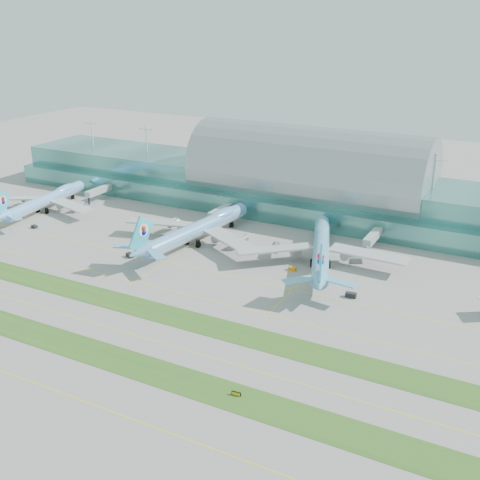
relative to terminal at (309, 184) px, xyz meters
The scene contains 18 objects.
ground 129.58m from the terminal, 90.00° to the right, with size 700.00×700.00×0.00m, color gray.
terminal is the anchor object (origin of this frame).
grass_strip_near 157.43m from the terminal, 90.00° to the right, with size 420.00×12.00×0.08m, color #2D591E.
grass_strip_far 127.58m from the terminal, 90.00° to the right, with size 420.00×12.00×0.08m, color #2D591E.
taxiline_a 177.36m from the terminal, 90.00° to the right, with size 420.00×0.35×0.01m, color yellow.
taxiline_b 143.50m from the terminal, 90.00° to the right, with size 420.00×0.35×0.01m, color yellow.
taxiline_c 111.70m from the terminal, 90.01° to the right, with size 420.00×0.35×0.01m, color yellow.
taxiline_d 89.92m from the terminal, 90.01° to the right, with size 420.00×0.35×0.01m, color yellow.
airliner_a 133.46m from the terminal, 152.45° to the right, with size 61.47×70.22×19.33m.
airliner_b 69.35m from the terminal, 111.90° to the right, with size 70.54×80.57×22.18m.
airliner_c 68.08m from the terminal, 63.72° to the right, with size 65.02×75.69×21.57m.
gse_a 149.54m from the terminal, 148.33° to the right, with size 3.49×1.75×1.63m, color orange.
gse_b 134.58m from the terminal, 141.09° to the right, with size 2.97×1.85×1.27m, color black.
gse_c 101.93m from the terminal, 114.67° to the right, with size 3.40×1.99×1.66m, color black.
gse_d 88.09m from the terminal, 113.73° to the right, with size 3.73×1.79×1.35m, color black.
gse_e 77.54m from the terminal, 72.58° to the right, with size 2.96×1.63×1.40m, color orange.
gse_f 99.89m from the terminal, 59.17° to the right, with size 3.87×1.93×1.74m, color black.
taxiway_sign_east 162.09m from the terminal, 74.79° to the right, with size 2.75×0.56×1.16m.
Camera 1 is at (106.18, -145.32, 95.61)m, focal length 45.00 mm.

